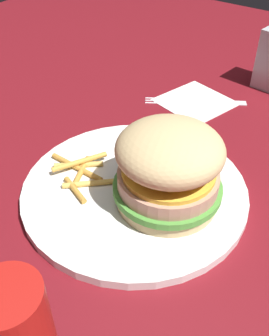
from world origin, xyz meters
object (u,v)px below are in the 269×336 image
Objects in this scene: sandwich at (169,167)px; fork at (195,100)px; fries_pile at (80,172)px; napkin at (195,102)px; plate at (135,190)px.

fork is at bearing 111.92° from sandwich.
fries_pile is at bearing -166.61° from sandwich.
napkin is at bearing 86.11° from fries_pile.
fork is (-0.10, 0.24, -0.06)m from sandwich.
napkin is at bearing 101.77° from plate.
fries_pile is at bearing -93.89° from napkin.
plate is 2.19× the size of sandwich.
sandwich reaches higher than plate.
fork is (0.02, 0.27, -0.01)m from fries_pile.
plate is at bearing -174.95° from sandwich.
sandwich is 0.27m from fork.
sandwich is 0.83× the size of fork.
sandwich is 0.27m from napkin.
napkin is (-0.05, 0.25, -0.01)m from plate.
sandwich reaches higher than napkin.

